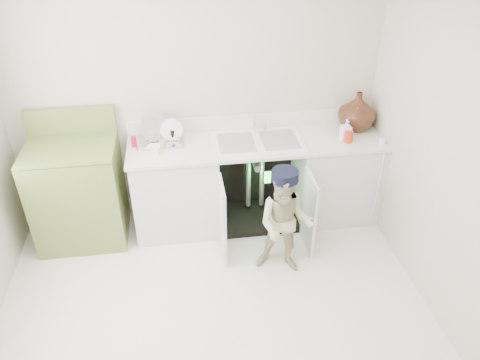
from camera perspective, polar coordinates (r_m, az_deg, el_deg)
name	(u,v)px	position (r m, az deg, el deg)	size (l,w,h in m)	color
ground	(215,312)	(3.98, -3.04, -15.80)	(3.50, 3.50, 0.00)	silver
room_shell	(210,185)	(3.15, -3.69, -0.56)	(6.00, 5.50, 1.26)	beige
counter_run	(262,178)	(4.64, 2.65, 0.27)	(2.44, 1.02, 1.28)	silver
avocado_stove	(79,192)	(4.64, -19.07, -1.35)	(0.80, 0.65, 1.24)	olive
repair_worker	(285,223)	(4.02, 5.53, -5.19)	(0.58, 0.68, 1.02)	beige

